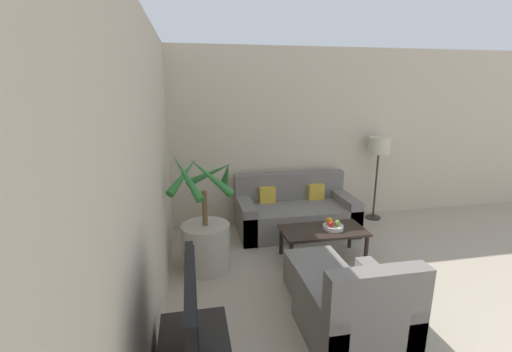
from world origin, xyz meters
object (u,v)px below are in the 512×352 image
(orange_fruit, at_px, (329,221))
(armchair, at_px, (354,314))
(television, at_px, (193,331))
(coffee_table, at_px, (323,233))
(floor_lamp, at_px, (379,150))
(fruit_bowl, at_px, (333,227))
(ottoman, at_px, (314,274))
(apple_red, at_px, (331,224))
(potted_palm, at_px, (206,236))
(sofa_loveseat, at_px, (295,213))
(apple_green, at_px, (337,223))

(orange_fruit, height_order, armchair, armchair)
(television, xyz_separation_m, coffee_table, (1.61, 2.15, -0.52))
(floor_lamp, distance_m, armchair, 3.20)
(armchair, bearing_deg, floor_lamp, 57.36)
(fruit_bowl, bearing_deg, ottoman, -126.34)
(television, height_order, orange_fruit, television)
(coffee_table, relative_size, orange_fruit, 11.53)
(floor_lamp, distance_m, coffee_table, 1.94)
(apple_red, bearing_deg, coffee_table, 145.05)
(television, bearing_deg, ottoman, 49.80)
(potted_palm, bearing_deg, sofa_loveseat, 32.52)
(coffee_table, xyz_separation_m, armchair, (-0.31, -1.45, -0.07))
(floor_lamp, xyz_separation_m, fruit_bowl, (-1.23, -1.15, -0.72))
(potted_palm, xyz_separation_m, apple_green, (1.61, -0.07, 0.07))
(coffee_table, distance_m, fruit_bowl, 0.15)
(fruit_bowl, distance_m, apple_green, 0.08)
(apple_red, distance_m, orange_fruit, 0.09)
(armchair, bearing_deg, fruit_bowl, 73.31)
(television, distance_m, armchair, 1.60)
(television, distance_m, sofa_loveseat, 3.48)
(orange_fruit, bearing_deg, potted_palm, 179.62)
(ottoman, bearing_deg, coffee_table, 61.71)
(potted_palm, distance_m, sofa_loveseat, 1.63)
(apple_red, relative_size, apple_green, 0.92)
(sofa_loveseat, bearing_deg, apple_red, -80.84)
(apple_red, xyz_separation_m, ottoman, (-0.43, -0.60, -0.29))
(floor_lamp, xyz_separation_m, orange_fruit, (-1.27, -1.11, -0.65))
(television, height_order, potted_palm, potted_palm)
(potted_palm, xyz_separation_m, fruit_bowl, (1.57, -0.05, 0.01))
(fruit_bowl, height_order, orange_fruit, orange_fruit)
(coffee_table, distance_m, apple_red, 0.17)
(apple_red, height_order, apple_green, apple_green)
(apple_green, height_order, ottoman, apple_green)
(sofa_loveseat, bearing_deg, apple_green, -75.62)
(floor_lamp, height_order, apple_red, floor_lamp)
(coffee_table, relative_size, fruit_bowl, 4.12)
(apple_green, xyz_separation_m, orange_fruit, (-0.08, 0.06, 0.01))
(coffee_table, bearing_deg, floor_lamp, 40.23)
(sofa_loveseat, height_order, floor_lamp, floor_lamp)
(floor_lamp, xyz_separation_m, armchair, (-1.66, -2.59, -0.87))
(television, bearing_deg, floor_lamp, 47.99)
(coffee_table, bearing_deg, potted_palm, 178.33)
(orange_fruit, distance_m, ottoman, 0.87)
(potted_palm, xyz_separation_m, floor_lamp, (2.80, 1.10, 0.73))
(apple_green, distance_m, orange_fruit, 0.10)
(potted_palm, distance_m, ottoman, 1.32)
(orange_fruit, height_order, ottoman, orange_fruit)
(sofa_loveseat, bearing_deg, television, -116.62)
(ottoman, bearing_deg, sofa_loveseat, 80.05)
(potted_palm, height_order, ottoman, potted_palm)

